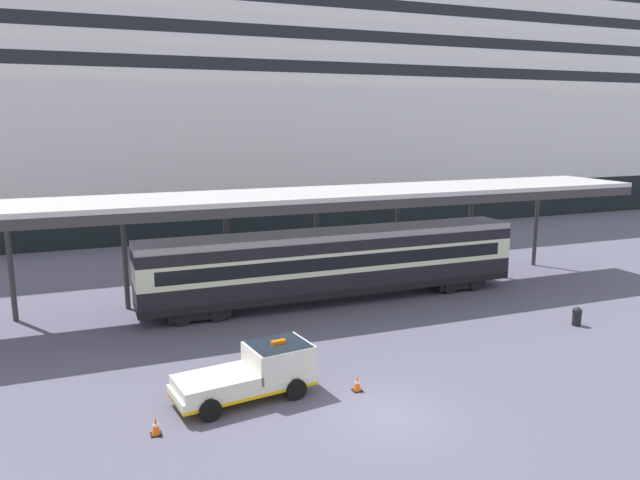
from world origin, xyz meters
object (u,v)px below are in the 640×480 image
Objects in this scene: train_carriage at (335,262)px; service_truck at (256,371)px; traffic_cone_mid at (156,426)px; cruise_ship at (288,86)px; quay_bollard at (577,316)px; traffic_cone_near at (357,384)px.

service_truck is at bearing -126.52° from train_carriage.
service_truck is at bearing 22.24° from traffic_cone_mid.
cruise_ship is at bearing 66.32° from traffic_cone_mid.
traffic_cone_mid is (-20.12, -45.87, -13.60)m from cruise_ship.
cruise_ship is at bearing 69.85° from service_truck.
train_carriage is at bearing 139.48° from quay_bollard.
train_carriage is 36.79× the size of traffic_cone_near.
service_truck is (-7.46, -10.08, -1.32)m from train_carriage.
traffic_cone_mid is at bearing -157.76° from service_truck.
traffic_cone_near is at bearing -108.76° from train_carriage.
cruise_ship is 6.37× the size of train_carriage.
traffic_cone_mid reaches higher than traffic_cone_near.
cruise_ship is 227.63× the size of traffic_cone_mid.
traffic_cone_mid is 0.64× the size of quay_bollard.
traffic_cone_mid is at bearing -171.01° from quay_bollard.
train_carriage is at bearing 53.48° from service_truck.
service_truck is (-16.25, -44.29, -12.91)m from cruise_ship.
cruise_ship is 51.90m from traffic_cone_mid.
train_carriage is at bearing 45.82° from traffic_cone_mid.
cruise_ship is 48.91m from service_truck.
traffic_cone_mid is (-11.33, -11.66, -2.00)m from train_carriage.
cruise_ship reaches higher than traffic_cone_near.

